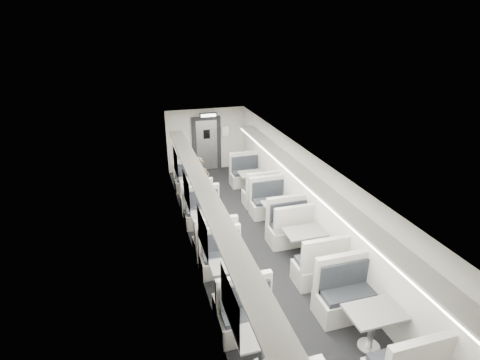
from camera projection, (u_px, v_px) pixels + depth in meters
room at (256, 209)px, 9.05m from camera, size 3.24×12.24×2.64m
booth_left_a at (192, 189)px, 12.19m from camera, size 0.97×1.97×1.05m
booth_left_b at (209, 226)px, 9.92m from camera, size 1.05×2.13×1.14m
booth_left_c at (230, 278)px, 7.95m from camera, size 1.00×2.02×1.08m
booth_left_d at (261, 351)px, 6.15m from camera, size 1.07×2.17×1.16m
booth_right_a at (253, 183)px, 12.52m from camera, size 1.08×2.19×1.17m
booth_right_b at (279, 215)px, 10.43m from camera, size 1.09×2.21×1.18m
booth_right_c at (304, 245)px, 9.00m from camera, size 1.14×2.31×1.24m
booth_right_d at (372, 329)px, 6.54m from camera, size 1.16×2.36×1.26m
passenger at (201, 183)px, 11.54m from camera, size 0.60×0.41×1.58m
window_a at (176, 162)px, 11.62m from camera, size 0.02×1.18×0.84m
window_b at (186, 191)px, 9.67m from camera, size 0.02×1.18×0.84m
window_c at (203, 233)px, 7.73m from camera, size 0.02×1.18×0.84m
window_d at (230, 304)px, 5.78m from camera, size 0.02×1.18×0.84m
luggage_rack_left at (207, 193)px, 8.19m from camera, size 0.46×10.40×0.09m
luggage_rack_right at (310, 181)px, 8.83m from camera, size 0.46×10.40×0.09m
vestibule_door at (207, 144)px, 14.36m from camera, size 1.10×0.13×2.10m
exit_sign at (208, 115)px, 13.44m from camera, size 0.62×0.12×0.16m
wall_notice at (226, 131)px, 14.36m from camera, size 0.32×0.02×0.40m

